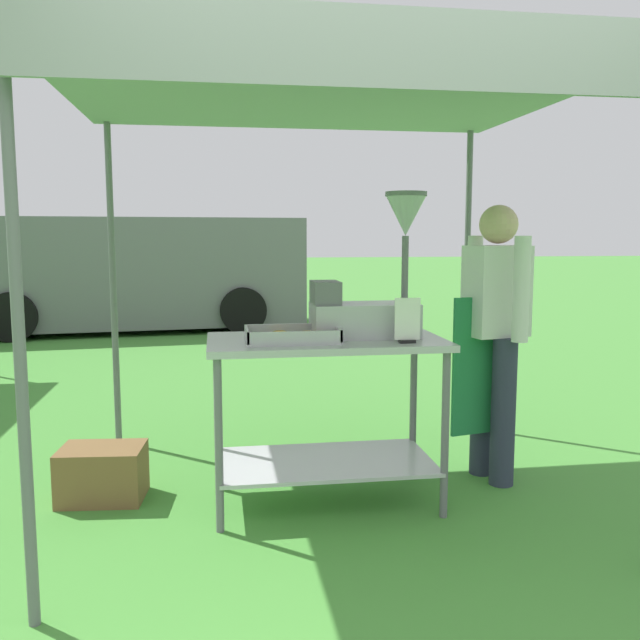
{
  "coord_description": "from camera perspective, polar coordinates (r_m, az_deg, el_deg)",
  "views": [
    {
      "loc": [
        -0.68,
        -2.41,
        1.44
      ],
      "look_at": [
        -0.11,
        1.27,
        0.97
      ],
      "focal_mm": 38.14,
      "sensor_mm": 36.0,
      "label": 1
    }
  ],
  "objects": [
    {
      "name": "van_grey",
      "position": [
        10.83,
        -15.57,
        3.91
      ],
      "size": [
        5.23,
        2.46,
        1.69
      ],
      "color": "slate",
      "rests_on": "ground"
    },
    {
      "name": "stall_canopy",
      "position": [
        3.7,
        0.25,
        18.22
      ],
      "size": [
        2.72,
        2.47,
        2.23
      ],
      "color": "slate",
      "rests_on": "ground"
    },
    {
      "name": "vendor",
      "position": [
        4.06,
        14.42,
        -0.68
      ],
      "size": [
        0.47,
        0.54,
        1.61
      ],
      "color": "#2D3347",
      "rests_on": "ground"
    },
    {
      "name": "donut_fryer",
      "position": [
        3.62,
        4.32,
        2.38
      ],
      "size": [
        0.61,
        0.28,
        0.77
      ],
      "color": "#B7B7BC",
      "rests_on": "donut_cart"
    },
    {
      "name": "ground_plane",
      "position": [
        8.56,
        -4.08,
        -2.55
      ],
      "size": [
        70.0,
        70.0,
        0.0
      ],
      "primitive_type": "plane",
      "color": "#478E38"
    },
    {
      "name": "menu_sign",
      "position": [
        3.44,
        7.34,
        -0.33
      ],
      "size": [
        0.13,
        0.05,
        0.23
      ],
      "color": "black",
      "rests_on": "donut_cart"
    },
    {
      "name": "donut_cart",
      "position": [
        3.62,
        0.48,
        -5.54
      ],
      "size": [
        1.23,
        0.66,
        0.9
      ],
      "color": "#B7B7BC",
      "rests_on": "ground"
    },
    {
      "name": "supply_crate",
      "position": [
        3.99,
        -17.79,
        -12.15
      ],
      "size": [
        0.47,
        0.36,
        0.29
      ],
      "color": "brown",
      "rests_on": "ground"
    },
    {
      "name": "donut_tray",
      "position": [
        3.48,
        -2.31,
        -1.43
      ],
      "size": [
        0.47,
        0.31,
        0.07
      ],
      "color": "#B7B7BC",
      "rests_on": "donut_cart"
    }
  ]
}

